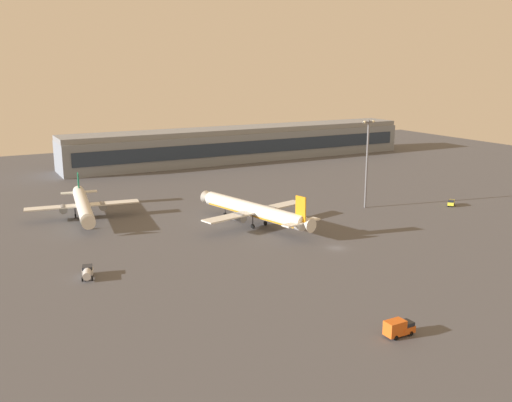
{
  "coord_description": "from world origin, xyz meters",
  "views": [
    {
      "loc": [
        -85.95,
        -116.59,
        46.56
      ],
      "look_at": [
        -1.45,
        41.81,
        4.0
      ],
      "focal_mm": 40.41,
      "sensor_mm": 36.0,
      "label": 1
    }
  ],
  "objects_px": {
    "apron_light_central": "(367,159)",
    "airplane_mid_apron": "(83,205)",
    "airplane_near_gate": "(254,210)",
    "baggage_tractor": "(451,203)",
    "fuel_truck": "(87,272)",
    "catering_truck": "(399,328)"
  },
  "relations": [
    {
      "from": "airplane_near_gate",
      "to": "airplane_mid_apron",
      "type": "xyz_separation_m",
      "value": [
        -43.13,
        31.67,
        -0.28
      ]
    },
    {
      "from": "apron_light_central",
      "to": "fuel_truck",
      "type": "bearing_deg",
      "value": -166.83
    },
    {
      "from": "airplane_mid_apron",
      "to": "apron_light_central",
      "type": "xyz_separation_m",
      "value": [
        86.09,
        -29.92,
        12.19
      ]
    },
    {
      "from": "baggage_tractor",
      "to": "apron_light_central",
      "type": "distance_m",
      "value": 33.38
    },
    {
      "from": "fuel_truck",
      "to": "airplane_mid_apron",
      "type": "bearing_deg",
      "value": 93.13
    },
    {
      "from": "baggage_tractor",
      "to": "fuel_truck",
      "type": "height_order",
      "value": "fuel_truck"
    },
    {
      "from": "airplane_mid_apron",
      "to": "baggage_tractor",
      "type": "xyz_separation_m",
      "value": [
        113.29,
        -41.77,
        -3.1
      ]
    },
    {
      "from": "baggage_tractor",
      "to": "fuel_truck",
      "type": "distance_m",
      "value": 123.88
    },
    {
      "from": "airplane_near_gate",
      "to": "fuel_truck",
      "type": "relative_size",
      "value": 7.03
    },
    {
      "from": "airplane_mid_apron",
      "to": "fuel_truck",
      "type": "distance_m",
      "value": 53.48
    },
    {
      "from": "fuel_truck",
      "to": "apron_light_central",
      "type": "bearing_deg",
      "value": 27.22
    },
    {
      "from": "airplane_mid_apron",
      "to": "baggage_tractor",
      "type": "relative_size",
      "value": 9.92
    },
    {
      "from": "catering_truck",
      "to": "baggage_tractor",
      "type": "bearing_deg",
      "value": 127.31
    },
    {
      "from": "apron_light_central",
      "to": "airplane_mid_apron",
      "type": "bearing_deg",
      "value": 160.84
    },
    {
      "from": "airplane_near_gate",
      "to": "baggage_tractor",
      "type": "xyz_separation_m",
      "value": [
        70.16,
        -10.1,
        -3.39
      ]
    },
    {
      "from": "baggage_tractor",
      "to": "catering_truck",
      "type": "xyz_separation_m",
      "value": [
        -81.33,
        -65.39,
        0.4
      ]
    },
    {
      "from": "baggage_tractor",
      "to": "airplane_near_gate",
      "type": "bearing_deg",
      "value": 42.59
    },
    {
      "from": "fuel_truck",
      "to": "apron_light_central",
      "type": "distance_m",
      "value": 99.96
    },
    {
      "from": "airplane_near_gate",
      "to": "fuel_truck",
      "type": "height_order",
      "value": "airplane_near_gate"
    },
    {
      "from": "airplane_mid_apron",
      "to": "fuel_truck",
      "type": "bearing_deg",
      "value": 86.9
    },
    {
      "from": "airplane_mid_apron",
      "to": "catering_truck",
      "type": "distance_m",
      "value": 111.85
    },
    {
      "from": "airplane_near_gate",
      "to": "apron_light_central",
      "type": "relative_size",
      "value": 1.6
    }
  ]
}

